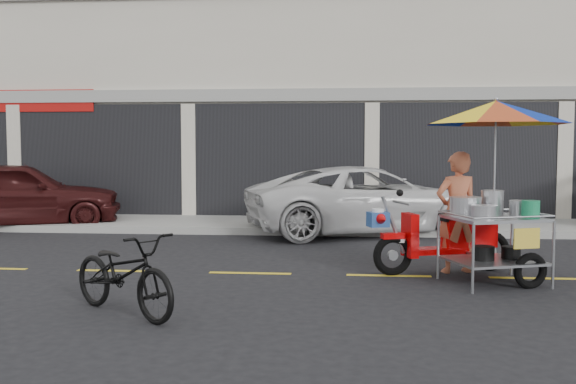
# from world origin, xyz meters

# --- Properties ---
(ground) EXTENTS (90.00, 90.00, 0.00)m
(ground) POSITION_xyz_m (0.00, 0.00, 0.00)
(ground) COLOR black
(sidewalk) EXTENTS (45.00, 3.00, 0.15)m
(sidewalk) POSITION_xyz_m (0.00, 5.50, 0.07)
(sidewalk) COLOR gray
(sidewalk) RESTS_ON ground
(shophouse_block) EXTENTS (36.00, 8.11, 10.40)m
(shophouse_block) POSITION_xyz_m (2.82, 10.59, 4.24)
(shophouse_block) COLOR beige
(shophouse_block) RESTS_ON ground
(centerline) EXTENTS (42.00, 0.10, 0.01)m
(centerline) POSITION_xyz_m (0.00, 0.00, 0.00)
(centerline) COLOR gold
(centerline) RESTS_ON ground
(maroon_sedan) EXTENTS (4.89, 3.47, 1.55)m
(maroon_sedan) POSITION_xyz_m (-8.04, 4.70, 0.77)
(maroon_sedan) COLOR black
(maroon_sedan) RESTS_ON ground
(white_pickup) EXTENTS (5.65, 3.98, 1.43)m
(white_pickup) POSITION_xyz_m (-0.15, 4.56, 0.72)
(white_pickup) COLOR silver
(white_pickup) RESTS_ON ground
(near_bicycle) EXTENTS (1.77, 1.53, 0.92)m
(near_bicycle) POSITION_xyz_m (-3.03, -2.40, 0.46)
(near_bicycle) COLOR black
(near_bicycle) RESTS_ON ground
(food_vendor_rig) EXTENTS (2.93, 2.44, 2.52)m
(food_vendor_rig) POSITION_xyz_m (1.22, -0.09, 1.58)
(food_vendor_rig) COLOR black
(food_vendor_rig) RESTS_ON ground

